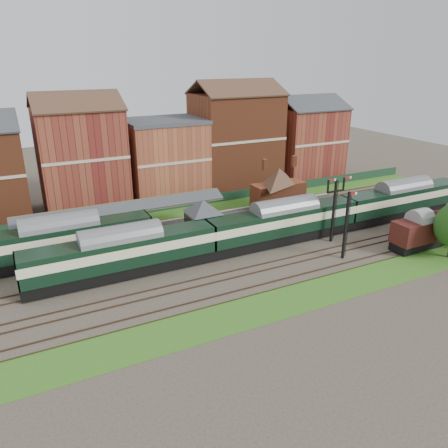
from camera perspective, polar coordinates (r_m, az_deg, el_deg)
name	(u,v)px	position (r m, az deg, el deg)	size (l,w,h in m)	color
ground	(238,252)	(52.34, 1.82, -3.62)	(160.00, 160.00, 0.00)	#473D33
grass_back	(187,211)	(65.79, -4.82, 1.64)	(90.00, 4.50, 0.06)	#2D6619
grass_front	(297,298)	(43.38, 9.48, -9.49)	(90.00, 5.00, 0.06)	#2D6619
fence	(182,203)	(67.32, -5.48, 2.73)	(90.00, 0.12, 1.50)	#193823
platform	(170,228)	(58.51, -7.05, -0.49)	(55.00, 3.40, 1.00)	#2D2D2D
signal_box	(203,222)	(52.57, -2.71, 0.25)	(5.40, 5.40, 6.00)	#6A7E59
brick_hut	(260,227)	(56.77, 4.72, -0.33)	(3.20, 2.64, 2.94)	maroon
station_building	(279,187)	(64.66, 7.14, 4.86)	(8.10, 8.10, 5.90)	brown
canopy	(123,205)	(55.56, -13.06, 2.41)	(26.00, 3.89, 4.08)	brown
semaphore_bracket	(334,206)	(55.22, 14.20, 2.24)	(3.60, 0.25, 8.18)	black
semaphore_siding	(346,225)	(50.96, 15.66, -0.07)	(1.23, 0.25, 8.00)	black
town_backdrop	(164,154)	(72.00, -7.85, 9.00)	(69.00, 10.00, 16.00)	brown
dmu_train	(284,222)	(54.45, 7.86, 0.29)	(60.76, 3.19, 4.67)	black
platform_railcar	(62,240)	(52.04, -20.46, -1.94)	(20.15, 3.17, 4.64)	black
goods_van_a	(418,232)	(57.03, 23.99, -0.97)	(6.49, 2.81, 3.94)	black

